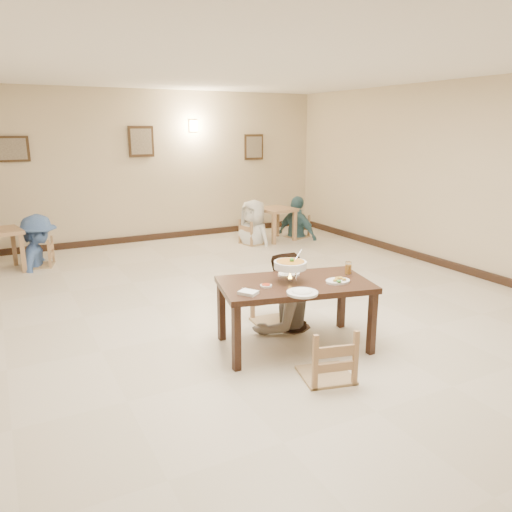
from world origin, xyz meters
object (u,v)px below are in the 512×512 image
bg_chair_lr (37,240)px  curry_warmer (290,265)px  main_diner (283,253)px  drink_glass (348,268)px  bg_diner_b (35,215)px  bg_diner_c (253,200)px  main_table (295,289)px  bg_table_right (276,214)px  chair_far (275,283)px  bg_chair_rl (253,221)px  bg_chair_rr (297,217)px  chair_near (328,328)px  bg_diner_d (298,196)px

bg_chair_lr → curry_warmer: bearing=39.1°
main_diner → drink_glass: size_ratio=12.89×
bg_diner_b → bg_diner_c: bearing=-74.4°
main_table → bg_table_right: main_table is taller
chair_far → bg_chair_rl: (1.72, 3.87, -0.05)m
main_table → bg_diner_b: (-2.10, 4.70, 0.24)m
bg_chair_rr → bg_chair_lr: bearing=-111.5°
curry_warmer → chair_far: bearing=73.6°
main_table → chair_far: (0.14, 0.65, -0.13)m
main_diner → bg_chair_rl: 4.34m
main_diner → bg_diner_c: size_ratio=1.00×
bg_chair_rl → chair_near: bearing=146.7°
main_table → bg_diner_c: (1.86, 4.52, 0.25)m
main_diner → bg_chair_rr: bearing=-140.1°
chair_far → bg_chair_lr: size_ratio=1.14×
bg_chair_rr → chair_far: bearing=-56.2°
main_table → bg_chair_lr: bearing=127.0°
bg_diner_b → bg_diner_d: bg_diner_b is taller
bg_chair_rl → curry_warmer: bearing=144.2°
bg_chair_rl → bg_diner_c: bg_diner_c is taller
curry_warmer → main_diner: bearing=67.1°
chair_near → bg_chair_lr: (-2.01, 5.41, -0.04)m
chair_far → bg_diner_b: size_ratio=0.59×
bg_chair_rl → bg_diner_b: size_ratio=0.53×
main_diner → bg_diner_c: 4.32m
curry_warmer → bg_chair_lr: size_ratio=0.42×
bg_diner_d → main_diner: bearing=127.6°
main_table → bg_diner_c: 4.89m
chair_near → drink_glass: chair_near is taller
chair_near → drink_glass: size_ratio=7.16×
main_diner → bg_chair_rl: size_ratio=1.92×
chair_far → curry_warmer: size_ratio=2.74×
bg_diner_d → bg_chair_lr: bearing=71.3°
bg_chair_rl → bg_chair_rr: 1.12m
bg_diner_c → bg_chair_rr: bearing=74.7°
bg_chair_rr → drink_glass: bearing=-47.2°
main_diner → bg_chair_lr: (-2.28, 4.16, -0.44)m
bg_chair_rl → bg_chair_rr: bg_chair_rl is taller
bg_chair_rl → bg_table_right: bearing=-95.3°
bg_chair_rl → bg_diner_d: bg_diner_d is taller
curry_warmer → drink_glass: size_ratio=2.73×
main_diner → bg_chair_rl: (1.68, 3.98, -0.43)m
bg_table_right → bg_chair_rl: size_ratio=0.85×
bg_table_right → chair_near: bearing=-115.3°
chair_far → bg_chair_rr: size_ratio=1.18×
chair_near → bg_diner_d: bg_diner_d is taller
bg_diner_d → bg_chair_rl: bearing=78.3°
bg_table_right → bg_diner_d: bg_diner_d is taller
main_diner → curry_warmer: (-0.22, -0.51, 0.01)m
bg_chair_lr → main_diner: bearing=43.9°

